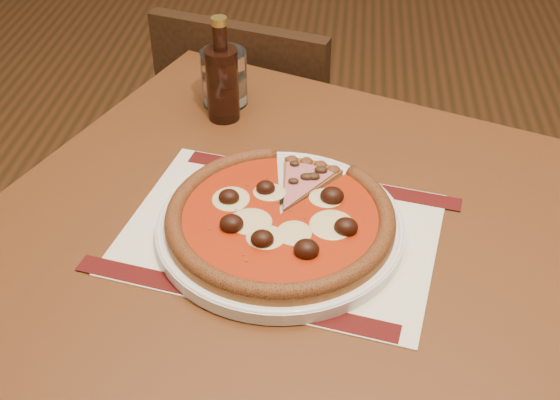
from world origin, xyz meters
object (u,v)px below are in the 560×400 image
object	(u,v)px
table	(279,278)
bottle	(222,80)
chair_far	(259,146)
pizza	(280,216)
water_glass	(224,78)
plate	(280,227)

from	to	relation	value
table	bottle	distance (m)	0.35
chair_far	bottle	distance (m)	0.50
pizza	bottle	distance (m)	0.32
water_glass	bottle	size ratio (longest dim) A/B	0.53
plate	water_glass	world-z (taller)	water_glass
plate	water_glass	size ratio (longest dim) A/B	3.49
pizza	table	bearing A→B (deg)	103.35
pizza	chair_far	bearing A→B (deg)	100.33
chair_far	plate	world-z (taller)	chair_far
chair_far	bottle	size ratio (longest dim) A/B	4.45
table	plate	bearing A→B (deg)	-75.68
plate	pizza	world-z (taller)	pizza
chair_far	water_glass	size ratio (longest dim) A/B	8.34
plate	bottle	size ratio (longest dim) A/B	1.87
pizza	water_glass	distance (m)	0.37
chair_far	plate	size ratio (longest dim) A/B	2.39
table	water_glass	distance (m)	0.38
chair_far	pizza	distance (m)	0.72
chair_far	plate	distance (m)	0.72
chair_far	plate	bearing A→B (deg)	116.28
bottle	plate	bearing A→B (deg)	-66.51
pizza	water_glass	size ratio (longest dim) A/B	3.22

